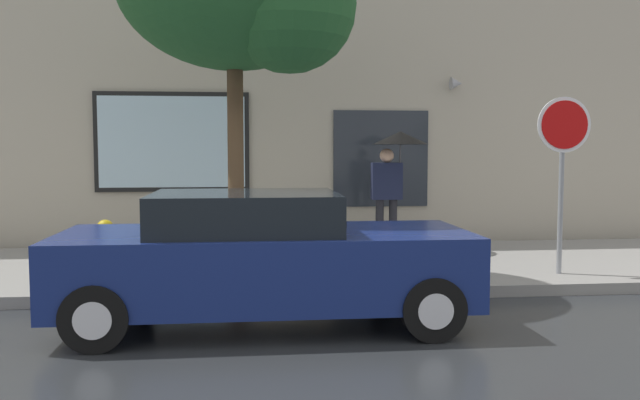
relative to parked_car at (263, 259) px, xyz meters
The scene contains 7 objects.
ground_plane 0.71m from the parked_car, 55.33° to the right, with size 60.00×60.00×0.00m, color #282B2D.
sidewalk 3.03m from the parked_car, 89.53° to the left, with size 20.00×4.00×0.15m, color gray.
building_facade 6.13m from the parked_car, 89.80° to the left, with size 20.00×0.67×7.00m.
parked_car is the anchor object (origin of this frame).
fire_hydrant 2.99m from the parked_car, 134.13° to the left, with size 0.30×0.44×0.78m.
pedestrian_with_umbrella 4.73m from the parked_car, 59.67° to the left, with size 0.96×0.95×2.03m.
stop_sign 4.62m from the parked_car, 21.75° to the left, with size 0.76×0.10×2.44m.
Camera 1 is at (-0.17, -7.01, 1.89)m, focal length 37.29 mm.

